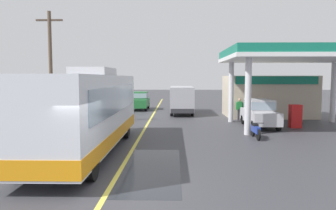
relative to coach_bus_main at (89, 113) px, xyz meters
name	(u,v)px	position (x,y,z in m)	size (l,w,h in m)	color
ground	(154,113)	(1.82, 15.48, -1.72)	(120.00, 120.00, 0.00)	#38383D
lane_divider_stripe	(150,120)	(1.82, 10.48, -1.72)	(0.16, 50.00, 0.01)	#D8CC4C
wet_puddle_patch	(152,169)	(2.91, -2.54, -1.72)	(2.01, 5.92, 0.01)	#26282D
coach_bus_main	(89,113)	(0.00, 0.00, 0.00)	(2.60, 11.04, 3.69)	silver
gas_station_roadside	(276,86)	(11.55, 11.32, 0.91)	(9.10, 11.95, 5.10)	#147259
car_at_pump	(259,112)	(9.29, 7.33, -0.71)	(1.70, 4.20, 1.82)	#B2B2B7
minibus_opposing_lane	(182,97)	(4.34, 15.29, -0.25)	(2.04, 6.13, 2.44)	#A5A5AD
motorcycle_parked_forecourt	(256,130)	(8.04, 3.32, -1.28)	(0.55, 1.80, 0.92)	black
pedestrian_near_pump	(240,108)	(8.71, 10.90, -0.79)	(0.55, 0.22, 1.66)	#33333F
pedestrian_by_shop	(261,108)	(10.38, 10.89, -0.79)	(0.55, 0.22, 1.66)	#33333F
car_trailing_behind_bus	(140,100)	(0.17, 18.81, -0.71)	(1.70, 4.20, 1.82)	#1E602D
utility_pole_roadside	(51,66)	(-4.73, 8.08, 2.31)	(1.80, 0.24, 7.70)	brown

